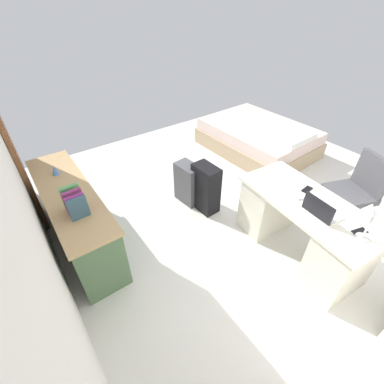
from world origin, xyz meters
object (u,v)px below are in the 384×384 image
suitcase_spare_grey (188,183)px  desk_lamp (369,213)px  office_chair (352,196)px  bed (258,138)px  suitcase_black (206,188)px  laptop (321,211)px  cell_phone_near_laptop (360,232)px  computer_mouse (301,197)px  cell_phone_by_mouse (307,189)px  figurine_small (55,170)px  desk (301,227)px  credenza (76,217)px

suitcase_spare_grey → desk_lamp: size_ratio=1.67×
office_chair → bed: 2.05m
suitcase_black → laptop: (-1.35, -0.27, 0.44)m
suitcase_black → cell_phone_near_laptop: bearing=-170.2°
computer_mouse → cell_phone_by_mouse: computer_mouse is taller
figurine_small → bed: bearing=-91.1°
bed → desk_lamp: size_ratio=5.62×
desk → desk_lamp: (-0.51, 0.06, 0.60)m
suitcase_spare_grey → desk_lamp: desk_lamp is taller
office_chair → figurine_small: bearing=54.1°
desk → office_chair: (-0.06, -0.90, 0.04)m
bed → figurine_small: figurine_small is taller
cell_phone_near_laptop → desk_lamp: size_ratio=0.39×
office_chair → suitcase_spare_grey: 2.04m
desk → laptop: (-0.16, 0.09, 0.40)m
computer_mouse → figurine_small: bearing=50.8°
suitcase_spare_grey → figurine_small: figurine_small is taller
suitcase_black → cell_phone_near_laptop: 1.77m
office_chair → figurine_small: office_chair is taller
credenza → desk_lamp: desk_lamp is taller
figurine_small → desk: bearing=-136.0°
laptop → desk_lamp: (-0.34, -0.04, 0.21)m
desk → bed: 2.39m
desk → cell_phone_near_laptop: cell_phone_near_laptop is taller
desk → suitcase_spare_grey: 1.54m
bed → desk: bearing=143.3°
suitcase_spare_grey → office_chair: bearing=-144.5°
office_chair → computer_mouse: (0.15, 0.93, 0.32)m
computer_mouse → figurine_small: 2.66m
laptop → cell_phone_by_mouse: bearing=-38.8°
office_chair → figurine_small: size_ratio=8.55×
computer_mouse → figurine_small: (1.88, 1.88, 0.06)m
credenza → figurine_small: size_ratio=16.36×
cell_phone_by_mouse → figurine_small: 2.76m
credenza → suitcase_black: bearing=-104.6°
credenza → computer_mouse: (-1.50, -1.88, 0.37)m
computer_mouse → desk_lamp: bearing=-177.1°
computer_mouse → laptop: bearing=171.0°
suitcase_black → suitcase_spare_grey: size_ratio=1.15×
cell_phone_by_mouse → suitcase_black: bearing=19.5°
laptop → cell_phone_by_mouse: size_ratio=2.43×
suitcase_black → cell_phone_by_mouse: bearing=-156.2°
suitcase_spare_grey → computer_mouse: size_ratio=5.77×
suitcase_black → suitcase_spare_grey: (0.28, 0.08, -0.04)m
cell_phone_by_mouse → office_chair: bearing=-111.4°
credenza → suitcase_black: (-0.40, -1.54, -0.04)m
suitcase_black → computer_mouse: (-1.10, -0.34, 0.41)m
desk → computer_mouse: (0.09, 0.03, 0.36)m
cell_phone_by_mouse → figurine_small: size_ratio=1.24×
suitcase_spare_grey → cell_phone_near_laptop: cell_phone_near_laptop is taller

